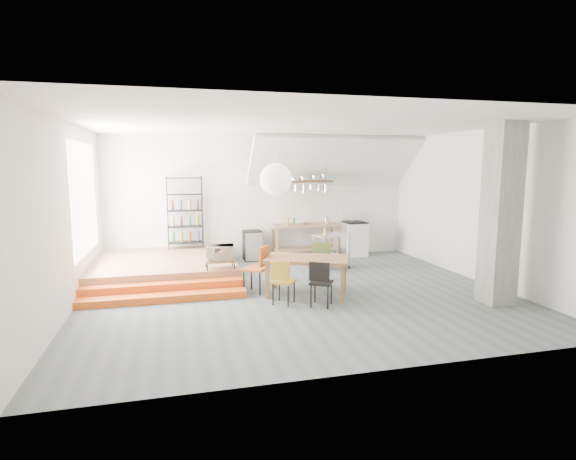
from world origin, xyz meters
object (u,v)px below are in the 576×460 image
object	(u,v)px
stove	(354,238)
dining_table	(307,262)
rolling_cart	(331,247)
mini_fridge	(253,245)

from	to	relation	value
stove	dining_table	world-z (taller)	stove
stove	dining_table	xyz separation A→B (m)	(-2.35, -3.36, 0.17)
rolling_cart	mini_fridge	bearing A→B (deg)	116.02
rolling_cart	mini_fridge	world-z (taller)	rolling_cart
dining_table	rolling_cart	bearing A→B (deg)	82.72
rolling_cart	mini_fridge	xyz separation A→B (m)	(-1.63, 1.49, -0.16)
mini_fridge	stove	bearing A→B (deg)	-0.89
stove	rolling_cart	world-z (taller)	stove
stove	mini_fridge	bearing A→B (deg)	179.11
stove	rolling_cart	size ratio (longest dim) A/B	1.22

